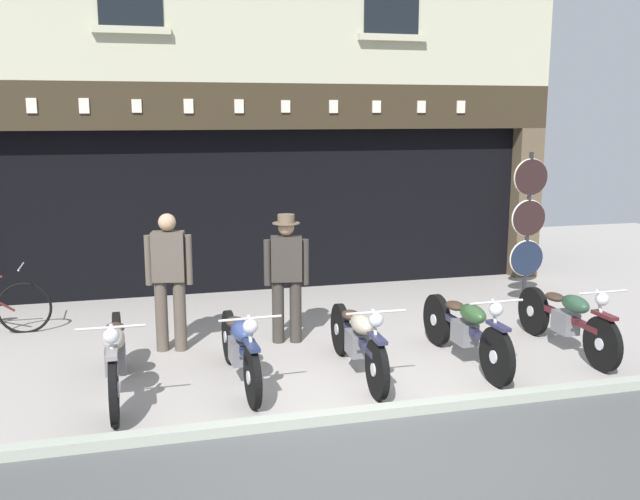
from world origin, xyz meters
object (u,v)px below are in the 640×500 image
(tyre_sign_pole, at_px, (528,220))
(advert_board_near, at_px, (113,192))
(advert_board_far, at_px, (24,189))
(motorcycle_center, at_px, (358,339))
(shopkeeper_center, at_px, (287,272))
(motorcycle_center_right, at_px, (466,328))
(salesman_left, at_px, (169,275))
(motorcycle_left, at_px, (115,355))
(motorcycle_center_left, at_px, (240,346))
(motorcycle_right, at_px, (567,318))

(tyre_sign_pole, xyz_separation_m, advert_board_near, (-5.95, 2.02, 0.36))
(tyre_sign_pole, relative_size, advert_board_near, 2.26)
(advert_board_far, bearing_deg, motorcycle_center, -47.50)
(motorcycle_center, relative_size, advert_board_far, 1.98)
(shopkeeper_center, xyz_separation_m, advert_board_far, (-3.36, 2.88, 0.85))
(motorcycle_center, relative_size, advert_board_near, 2.00)
(motorcycle_center_right, height_order, salesman_left, salesman_left)
(motorcycle_left, distance_m, motorcycle_center, 2.56)
(motorcycle_center_left, bearing_deg, motorcycle_left, -1.04)
(motorcycle_left, bearing_deg, advert_board_near, -88.96)
(motorcycle_left, distance_m, advert_board_near, 4.33)
(motorcycle_center_left, distance_m, tyre_sign_pole, 5.17)
(motorcycle_center_left, relative_size, advert_board_far, 1.92)
(salesman_left, bearing_deg, motorcycle_center, 155.12)
(motorcycle_center, bearing_deg, motorcycle_center_right, -177.67)
(motorcycle_center_left, distance_m, salesman_left, 1.54)
(motorcycle_center_right, height_order, advert_board_near, advert_board_near)
(salesman_left, bearing_deg, advert_board_far, -45.03)
(advert_board_near, bearing_deg, motorcycle_right, -37.89)
(motorcycle_right, bearing_deg, tyre_sign_pole, -108.28)
(motorcycle_left, bearing_deg, tyre_sign_pole, -159.71)
(motorcycle_center, height_order, advert_board_far, advert_board_far)
(motorcycle_center_right, distance_m, shopkeeper_center, 2.29)
(motorcycle_center_left, distance_m, motorcycle_right, 3.96)
(motorcycle_right, bearing_deg, motorcycle_center, 1.94)
(motorcycle_center, distance_m, shopkeeper_center, 1.51)
(motorcycle_center_left, distance_m, motorcycle_center_right, 2.59)
(salesman_left, bearing_deg, motorcycle_center_left, 127.14)
(motorcycle_center_left, height_order, salesman_left, salesman_left)
(advert_board_far, bearing_deg, tyre_sign_pole, -15.65)
(motorcycle_center_right, distance_m, motorcycle_right, 1.38)
(tyre_sign_pole, height_order, advert_board_far, tyre_sign_pole)
(motorcycle_center_right, relative_size, shopkeeper_center, 1.27)
(motorcycle_center_left, distance_m, advert_board_far, 5.05)
(motorcycle_center_right, relative_size, tyre_sign_pole, 0.91)
(motorcycle_left, xyz_separation_m, salesman_left, (0.63, 1.32, 0.50))
(motorcycle_center_left, bearing_deg, advert_board_far, -60.04)
(motorcycle_center_right, bearing_deg, tyre_sign_pole, -135.09)
(motorcycle_left, height_order, motorcycle_right, motorcycle_left)
(salesman_left, relative_size, tyre_sign_pole, 0.74)
(motorcycle_center_right, distance_m, tyre_sign_pole, 3.11)
(salesman_left, relative_size, advert_board_near, 1.66)
(motorcycle_left, relative_size, tyre_sign_pole, 0.93)
(tyre_sign_pole, bearing_deg, motorcycle_center_left, -155.49)
(motorcycle_center, bearing_deg, advert_board_near, -57.11)
(motorcycle_right, relative_size, advert_board_far, 1.99)
(motorcycle_left, height_order, shopkeeper_center, shopkeeper_center)
(motorcycle_center_left, xyz_separation_m, advert_board_near, (-1.32, 4.13, 1.24))
(motorcycle_left, relative_size, advert_board_near, 2.10)
(motorcycle_center_left, bearing_deg, motorcycle_right, 178.41)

